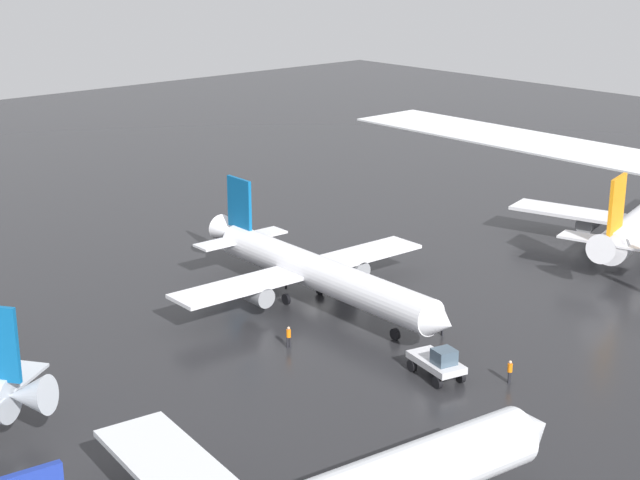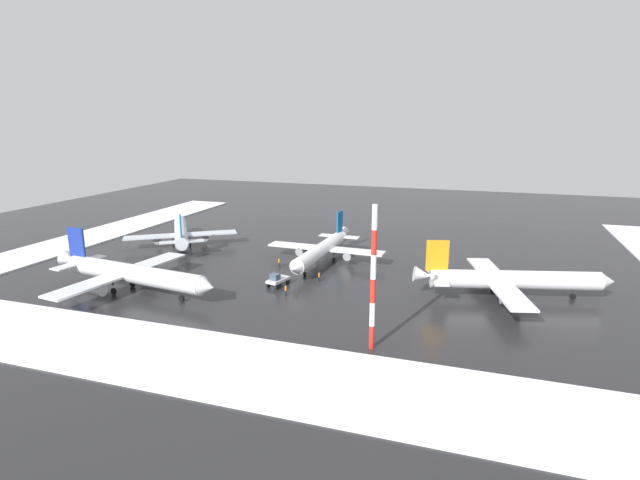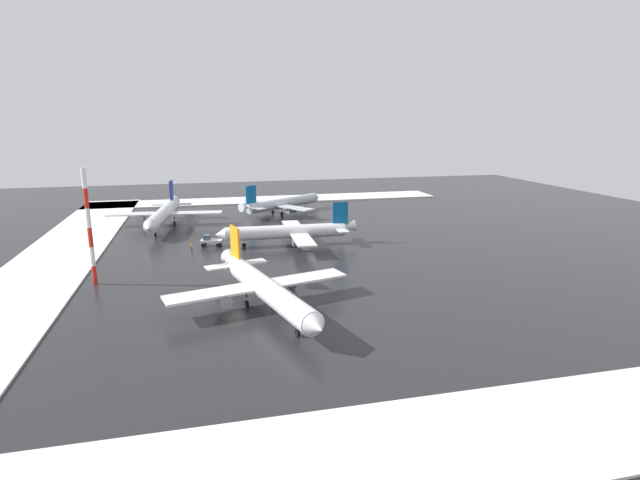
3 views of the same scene
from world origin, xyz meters
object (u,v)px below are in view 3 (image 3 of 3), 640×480
at_px(airplane_parked_portside, 164,214).
at_px(airplane_far_rear, 282,203).
at_px(pushback_tug, 210,240).
at_px(antenna_mast, 89,228).
at_px(airplane_distant_tail, 289,232).
at_px(airplane_parked_starboard, 265,288).
at_px(ground_crew_near_tug, 192,246).
at_px(ground_crew_by_nose_gear, 261,234).
at_px(ground_crew_mid_apron, 237,247).

xyz_separation_m(airplane_parked_portside, airplane_far_rear, (-11.17, 31.96, -0.34)).
distance_m(pushback_tug, antenna_mast, 30.11).
relative_size(airplane_distant_tail, airplane_far_rear, 1.13).
bearing_deg(airplane_parked_starboard, antenna_mast, -139.39).
bearing_deg(ground_crew_near_tug, ground_crew_by_nose_gear, -168.00).
distance_m(airplane_parked_starboard, ground_crew_by_nose_gear, 44.16).
height_order(airplane_parked_portside, ground_crew_near_tug, airplane_parked_portside).
height_order(airplane_far_rear, ground_crew_mid_apron, airplane_far_rear).
distance_m(airplane_distant_tail, pushback_tug, 17.08).
xyz_separation_m(pushback_tug, antenna_mast, (21.68, -19.18, 8.31)).
bearing_deg(ground_crew_mid_apron, airplane_parked_starboard, -144.06).
xyz_separation_m(airplane_parked_starboard, airplane_far_rear, (-73.43, 14.42, -0.20)).
height_order(airplane_parked_portside, ground_crew_by_nose_gear, airplane_parked_portside).
relative_size(airplane_parked_starboard, airplane_parked_portside, 0.94).
relative_size(pushback_tug, ground_crew_by_nose_gear, 2.91).
bearing_deg(airplane_distant_tail, antenna_mast, 29.43).
xyz_separation_m(airplane_far_rear, ground_crew_near_tug, (37.31, -25.00, -2.09)).
distance_m(airplane_distant_tail, airplane_far_rear, 37.40).
bearing_deg(ground_crew_near_tug, antenna_mast, 35.37).
xyz_separation_m(ground_crew_by_nose_gear, ground_crew_mid_apron, (10.71, -6.23, 0.00)).
bearing_deg(airplane_distant_tail, ground_crew_by_nose_gear, -52.69).
distance_m(airplane_parked_portside, ground_crew_by_nose_gear, 28.94).
bearing_deg(ground_crew_near_tug, airplane_far_rear, -138.75).
relative_size(airplane_far_rear, ground_crew_by_nose_gear, 15.84).
height_order(ground_crew_mid_apron, ground_crew_near_tug, same).
relative_size(ground_crew_near_tug, antenna_mast, 0.09).
bearing_deg(airplane_parked_starboard, airplane_parked_portside, -179.30).
distance_m(airplane_parked_starboard, airplane_parked_portside, 64.68).
height_order(airplane_far_rear, antenna_mast, antenna_mast).
bearing_deg(antenna_mast, ground_crew_by_nose_gear, 130.59).
distance_m(airplane_distant_tail, antenna_mast, 40.95).
bearing_deg(ground_crew_near_tug, airplane_parked_starboard, 91.40).
xyz_separation_m(airplane_parked_portside, antenna_mast, (44.57, -8.34, 6.19)).
distance_m(airplane_parked_starboard, airplane_far_rear, 74.83).
bearing_deg(airplane_distant_tail, pushback_tug, -8.42).
bearing_deg(airplane_far_rear, airplane_distant_tail, -131.42).
relative_size(airplane_distant_tail, antenna_mast, 1.60).
height_order(airplane_parked_starboard, airplane_parked_portside, airplane_parked_portside).
bearing_deg(pushback_tug, ground_crew_by_nose_gear, -145.54).
relative_size(ground_crew_by_nose_gear, ground_crew_mid_apron, 1.00).
relative_size(airplane_parked_starboard, ground_crew_near_tug, 19.11).
bearing_deg(airplane_distant_tail, airplane_parked_portside, -41.27).
distance_m(ground_crew_near_tug, antenna_mast, 25.46).
relative_size(airplane_parked_starboard, antenna_mast, 1.70).
relative_size(ground_crew_by_nose_gear, antenna_mast, 0.09).
height_order(airplane_parked_starboard, pushback_tug, airplane_parked_starboard).
xyz_separation_m(airplane_distant_tail, antenna_mast, (18.59, -35.89, 6.58)).
bearing_deg(ground_crew_mid_apron, pushback_tug, 72.70).
height_order(ground_crew_by_nose_gear, ground_crew_mid_apron, same).
distance_m(airplane_parked_portside, ground_crew_near_tug, 27.16).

